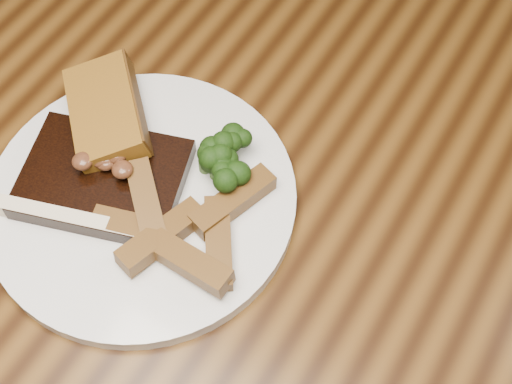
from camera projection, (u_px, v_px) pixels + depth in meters
dining_table at (243, 247)px, 0.78m from camera, size 1.60×0.90×0.75m
chair_far at (509, 76)px, 1.18m from camera, size 0.39×0.39×0.81m
plate at (142, 199)px, 0.70m from camera, size 0.33×0.33×0.01m
steak at (104, 180)px, 0.69m from camera, size 0.18×0.16×0.02m
steak_bone at (70, 222)px, 0.67m from camera, size 0.15×0.06×0.02m
mushroom_pile at (102, 159)px, 0.67m from camera, size 0.07×0.07×0.03m
garlic_bread at (109, 125)px, 0.72m from camera, size 0.13×0.13×0.03m
potato_wedges at (177, 224)px, 0.66m from camera, size 0.12×0.12×0.02m
broccoli_cluster at (232, 161)px, 0.69m from camera, size 0.07×0.07×0.04m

